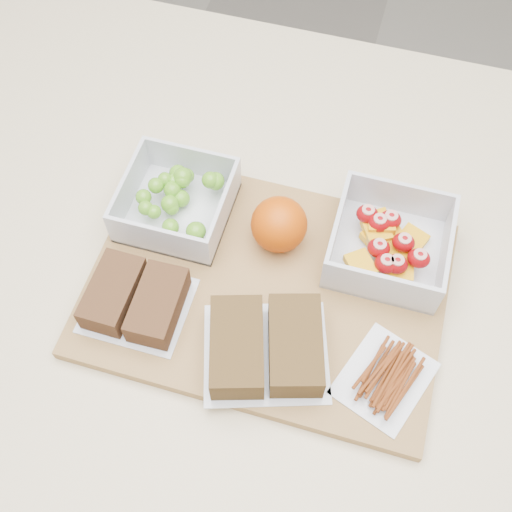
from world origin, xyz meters
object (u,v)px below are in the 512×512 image
object	(u,v)px
sandwich_bag_center	(266,347)
pretzel_bag	(386,375)
cutting_board	(266,289)
grape_container	(178,201)
orange	(279,224)
sandwich_bag_left	(136,299)
fruit_container	(388,244)

from	to	relation	value
sandwich_bag_center	pretzel_bag	bearing A→B (deg)	3.28
cutting_board	grape_container	size ratio (longest dim) A/B	3.23
grape_container	sandwich_bag_center	distance (m)	0.22
grape_container	sandwich_bag_center	xyz separation A→B (m)	(0.16, -0.16, -0.00)
orange	grape_container	bearing A→B (deg)	177.09
cutting_board	grape_container	bearing A→B (deg)	151.55
grape_container	pretzel_bag	distance (m)	0.33
cutting_board	sandwich_bag_left	xyz separation A→B (m)	(-0.14, -0.07, 0.03)
orange	fruit_container	bearing A→B (deg)	7.06
cutting_board	sandwich_bag_left	world-z (taller)	sandwich_bag_left
grape_container	fruit_container	bearing A→B (deg)	2.10
fruit_container	sandwich_bag_center	size ratio (longest dim) A/B	0.80
cutting_board	grape_container	xyz separation A→B (m)	(-0.14, 0.07, 0.03)
fruit_container	pretzel_bag	xyz separation A→B (m)	(0.03, -0.16, -0.01)
fruit_container	orange	distance (m)	0.13
fruit_container	orange	bearing A→B (deg)	-172.94
cutting_board	sandwich_bag_left	bearing A→B (deg)	-153.87
sandwich_bag_center	pretzel_bag	world-z (taller)	sandwich_bag_center
cutting_board	sandwich_bag_center	world-z (taller)	sandwich_bag_center
sandwich_bag_left	pretzel_bag	world-z (taller)	sandwich_bag_left
sandwich_bag_left	sandwich_bag_center	xyz separation A→B (m)	(0.16, -0.02, 0.00)
fruit_container	sandwich_bag_center	xyz separation A→B (m)	(-0.11, -0.17, -0.00)
cutting_board	sandwich_bag_center	size ratio (longest dim) A/B	2.47
fruit_container	orange	size ratio (longest dim) A/B	1.98
cutting_board	fruit_container	distance (m)	0.16
grape_container	orange	distance (m)	0.13
orange	sandwich_bag_left	xyz separation A→B (m)	(-0.13, -0.13, -0.02)
sandwich_bag_left	pretzel_bag	distance (m)	0.29
orange	sandwich_bag_center	distance (m)	0.15
cutting_board	grape_container	distance (m)	0.16
pretzel_bag	sandwich_bag_center	bearing A→B (deg)	-176.72
sandwich_bag_left	orange	bearing A→B (deg)	44.98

